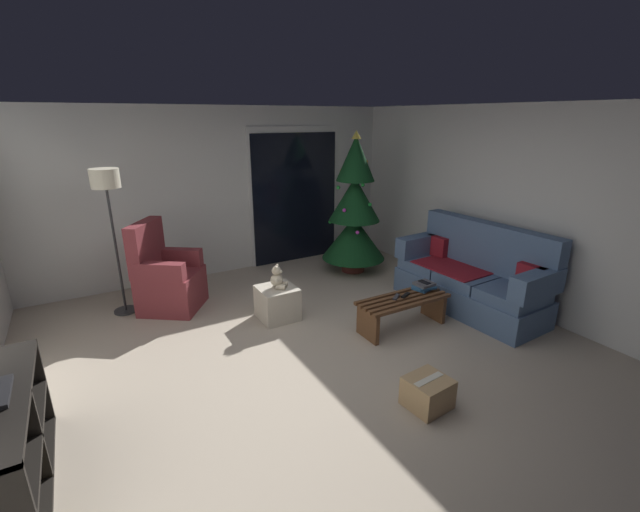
{
  "coord_description": "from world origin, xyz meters",
  "views": [
    {
      "loc": [
        -1.85,
        -3.19,
        2.35
      ],
      "look_at": [
        0.4,
        0.7,
        0.85
      ],
      "focal_mm": 23.61,
      "sensor_mm": 36.0,
      "label": 1
    }
  ],
  "objects_px": {
    "couch": "(472,278)",
    "ottoman": "(277,303)",
    "remote_black": "(406,295)",
    "armchair": "(167,279)",
    "teddy_bear_cream": "(277,278)",
    "christmas_tree": "(354,212)",
    "remote_graphite": "(396,297)",
    "cardboard_box_taped_mid_floor": "(428,392)",
    "cell_phone": "(424,282)",
    "floor_lamp": "(107,193)",
    "coffee_table": "(403,308)",
    "book_stack": "(424,286)"
  },
  "relations": [
    {
      "from": "remote_black",
      "to": "christmas_tree",
      "type": "bearing_deg",
      "value": 139.29
    },
    {
      "from": "cell_phone",
      "to": "cardboard_box_taped_mid_floor",
      "type": "xyz_separation_m",
      "value": [
        -1.1,
        -1.24,
        -0.34
      ]
    },
    {
      "from": "remote_black",
      "to": "ottoman",
      "type": "relative_size",
      "value": 0.35
    },
    {
      "from": "cell_phone",
      "to": "floor_lamp",
      "type": "xyz_separation_m",
      "value": [
        -3.1,
        2.02,
        1.03
      ]
    },
    {
      "from": "couch",
      "to": "cell_phone",
      "type": "bearing_deg",
      "value": 176.15
    },
    {
      "from": "floor_lamp",
      "to": "teddy_bear_cream",
      "type": "distance_m",
      "value": 2.19
    },
    {
      "from": "remote_black",
      "to": "armchair",
      "type": "relative_size",
      "value": 0.14
    },
    {
      "from": "remote_graphite",
      "to": "cell_phone",
      "type": "distance_m",
      "value": 0.45
    },
    {
      "from": "teddy_bear_cream",
      "to": "remote_graphite",
      "type": "bearing_deg",
      "value": -40.4
    },
    {
      "from": "coffee_table",
      "to": "couch",
      "type": "bearing_deg",
      "value": 0.51
    },
    {
      "from": "remote_graphite",
      "to": "cardboard_box_taped_mid_floor",
      "type": "distance_m",
      "value": 1.42
    },
    {
      "from": "remote_black",
      "to": "christmas_tree",
      "type": "height_order",
      "value": "christmas_tree"
    },
    {
      "from": "couch",
      "to": "book_stack",
      "type": "xyz_separation_m",
      "value": [
        -0.78,
        0.05,
        0.03
      ]
    },
    {
      "from": "cell_phone",
      "to": "teddy_bear_cream",
      "type": "height_order",
      "value": "teddy_bear_cream"
    },
    {
      "from": "couch",
      "to": "cell_phone",
      "type": "xyz_separation_m",
      "value": [
        -0.77,
        0.05,
        0.08
      ]
    },
    {
      "from": "book_stack",
      "to": "armchair",
      "type": "distance_m",
      "value": 3.18
    },
    {
      "from": "coffee_table",
      "to": "ottoman",
      "type": "height_order",
      "value": "ottoman"
    },
    {
      "from": "cell_phone",
      "to": "remote_graphite",
      "type": "bearing_deg",
      "value": 176.72
    },
    {
      "from": "ottoman",
      "to": "armchair",
      "type": "bearing_deg",
      "value": 138.5
    },
    {
      "from": "coffee_table",
      "to": "teddy_bear_cream",
      "type": "xyz_separation_m",
      "value": [
        -1.13,
        0.95,
        0.27
      ]
    },
    {
      "from": "christmas_tree",
      "to": "teddy_bear_cream",
      "type": "height_order",
      "value": "christmas_tree"
    },
    {
      "from": "armchair",
      "to": "ottoman",
      "type": "distance_m",
      "value": 1.46
    },
    {
      "from": "couch",
      "to": "remote_graphite",
      "type": "bearing_deg",
      "value": 178.45
    },
    {
      "from": "coffee_table",
      "to": "cardboard_box_taped_mid_floor",
      "type": "xyz_separation_m",
      "value": [
        -0.73,
        -1.18,
        -0.12
      ]
    },
    {
      "from": "couch",
      "to": "ottoman",
      "type": "relative_size",
      "value": 4.48
    },
    {
      "from": "armchair",
      "to": "ottoman",
      "type": "height_order",
      "value": "armchair"
    },
    {
      "from": "armchair",
      "to": "remote_black",
      "type": "bearing_deg",
      "value": -39.67
    },
    {
      "from": "remote_graphite",
      "to": "book_stack",
      "type": "xyz_separation_m",
      "value": [
        0.43,
        0.02,
        0.04
      ]
    },
    {
      "from": "teddy_bear_cream",
      "to": "christmas_tree",
      "type": "bearing_deg",
      "value": 28.07
    },
    {
      "from": "cell_phone",
      "to": "teddy_bear_cream",
      "type": "bearing_deg",
      "value": 143.71
    },
    {
      "from": "remote_black",
      "to": "teddy_bear_cream",
      "type": "height_order",
      "value": "teddy_bear_cream"
    },
    {
      "from": "teddy_bear_cream",
      "to": "cardboard_box_taped_mid_floor",
      "type": "relative_size",
      "value": 0.76
    },
    {
      "from": "remote_graphite",
      "to": "cell_phone",
      "type": "xyz_separation_m",
      "value": [
        0.44,
        0.02,
        0.08
      ]
    },
    {
      "from": "cell_phone",
      "to": "armchair",
      "type": "distance_m",
      "value": 3.19
    },
    {
      "from": "couch",
      "to": "teddy_bear_cream",
      "type": "distance_m",
      "value": 2.47
    },
    {
      "from": "remote_graphite",
      "to": "christmas_tree",
      "type": "distance_m",
      "value": 2.02
    },
    {
      "from": "coffee_table",
      "to": "armchair",
      "type": "xyz_separation_m",
      "value": [
        -2.23,
        1.91,
        0.15
      ]
    },
    {
      "from": "couch",
      "to": "coffee_table",
      "type": "bearing_deg",
      "value": -179.49
    },
    {
      "from": "book_stack",
      "to": "remote_graphite",
      "type": "bearing_deg",
      "value": -177.23
    },
    {
      "from": "remote_black",
      "to": "floor_lamp",
      "type": "height_order",
      "value": "floor_lamp"
    },
    {
      "from": "cell_phone",
      "to": "couch",
      "type": "bearing_deg",
      "value": -9.62
    },
    {
      "from": "cell_phone",
      "to": "armchair",
      "type": "xyz_separation_m",
      "value": [
        -2.6,
        1.85,
        -0.07
      ]
    },
    {
      "from": "armchair",
      "to": "book_stack",
      "type": "bearing_deg",
      "value": -35.55
    },
    {
      "from": "ottoman",
      "to": "teddy_bear_cream",
      "type": "height_order",
      "value": "teddy_bear_cream"
    },
    {
      "from": "cell_phone",
      "to": "ottoman",
      "type": "relative_size",
      "value": 0.33
    },
    {
      "from": "remote_black",
      "to": "cardboard_box_taped_mid_floor",
      "type": "xyz_separation_m",
      "value": [
        -0.79,
        -1.21,
        -0.26
      ]
    },
    {
      "from": "book_stack",
      "to": "ottoman",
      "type": "xyz_separation_m",
      "value": [
        -1.51,
        0.89,
        -0.23
      ]
    },
    {
      "from": "coffee_table",
      "to": "cell_phone",
      "type": "xyz_separation_m",
      "value": [
        0.37,
        0.06,
        0.22
      ]
    },
    {
      "from": "armchair",
      "to": "teddy_bear_cream",
      "type": "bearing_deg",
      "value": -41.49
    },
    {
      "from": "cell_phone",
      "to": "teddy_bear_cream",
      "type": "relative_size",
      "value": 0.5
    }
  ]
}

